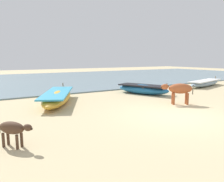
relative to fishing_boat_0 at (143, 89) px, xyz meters
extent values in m
plane|color=#CCB789|center=(-2.32, -4.94, -0.32)|extent=(80.00, 80.00, 0.00)
cube|color=slate|center=(-2.32, 12.18, -0.28)|extent=(60.00, 20.00, 0.08)
ellipsoid|color=#1E669E|center=(0.00, 0.00, -0.02)|extent=(2.44, 3.64, 0.58)
cube|color=black|center=(0.00, 0.00, 0.22)|extent=(2.26, 3.25, 0.07)
cube|color=olive|center=(0.10, -0.24, 0.14)|extent=(0.98, 0.51, 0.04)
cylinder|color=olive|center=(0.62, -1.46, 0.37)|extent=(0.06, 0.06, 0.20)
ellipsoid|color=#8CA5B7|center=(6.73, 0.38, -0.07)|extent=(4.97, 2.18, 0.49)
cube|color=white|center=(6.73, 0.38, 0.14)|extent=(4.40, 2.02, 0.07)
cube|color=olive|center=(7.09, 0.47, 0.06)|extent=(0.33, 0.85, 0.04)
cylinder|color=olive|center=(8.91, 0.94, 0.27)|extent=(0.06, 0.06, 0.20)
ellipsoid|color=gold|center=(-5.53, -0.05, -0.03)|extent=(3.14, 4.78, 0.57)
cube|color=#3399BF|center=(-5.53, -0.05, 0.22)|extent=(2.87, 4.26, 0.07)
cube|color=olive|center=(-5.37, 0.27, 0.13)|extent=(0.95, 0.55, 0.04)
cylinder|color=olive|center=(-4.57, 1.91, 0.36)|extent=(0.06, 0.06, 0.20)
ellipsoid|color=#9E4C28|center=(-0.47, -3.43, 0.46)|extent=(1.20, 1.01, 0.50)
ellipsoid|color=#9E4C28|center=(-1.09, -3.01, 0.55)|extent=(0.44, 0.40, 0.27)
sphere|color=#2D2119|center=(-1.23, -2.92, 0.52)|extent=(0.14, 0.14, 0.10)
cylinder|color=#9E4C28|center=(-0.81, -3.35, -0.03)|extent=(0.11, 0.11, 0.57)
cylinder|color=#9E4C28|center=(-0.67, -3.15, -0.03)|extent=(0.11, 0.11, 0.57)
cylinder|color=#9E4C28|center=(-0.26, -3.72, -0.03)|extent=(0.11, 0.11, 0.57)
cylinder|color=#9E4C28|center=(-0.12, -3.51, -0.03)|extent=(0.11, 0.11, 0.57)
cylinder|color=#2D2119|center=(0.03, -3.77, 0.41)|extent=(0.04, 0.04, 0.46)
ellipsoid|color=#4C3323|center=(-8.17, -4.86, 0.19)|extent=(0.70, 0.75, 0.32)
ellipsoid|color=#4C3323|center=(-7.85, -5.22, 0.24)|extent=(0.27, 0.28, 0.17)
sphere|color=#2D2119|center=(-7.78, -5.30, 0.22)|extent=(0.09, 0.09, 0.07)
cylinder|color=#4C3323|center=(-7.97, -4.97, -0.13)|extent=(0.07, 0.07, 0.37)
cylinder|color=#4C3323|center=(-8.09, -5.07, -0.13)|extent=(0.07, 0.07, 0.37)
cylinder|color=#4C3323|center=(-8.25, -4.64, -0.13)|extent=(0.07, 0.07, 0.37)
cylinder|color=#4C3323|center=(-8.37, -4.75, -0.13)|extent=(0.07, 0.07, 0.37)
cylinder|color=#2D2119|center=(-8.42, -4.57, 0.15)|extent=(0.02, 0.02, 0.30)
camera|label=1|loc=(-8.72, -10.66, 1.91)|focal=34.79mm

